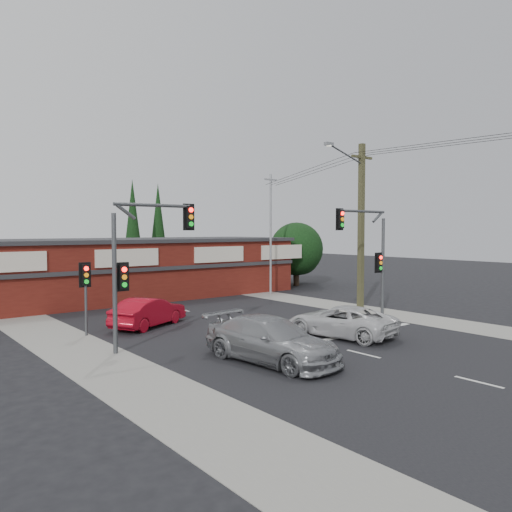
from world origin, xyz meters
TOP-DOWN VIEW (x-y plane):
  - ground at (0.00, 0.00)m, footprint 120.00×120.00m
  - road_strip at (0.00, 5.00)m, footprint 14.00×70.00m
  - verge_left at (-8.50, 5.00)m, footprint 3.00×70.00m
  - verge_right at (8.50, 5.00)m, footprint 3.00×70.00m
  - stop_line at (3.50, -1.50)m, footprint 6.50×0.35m
  - white_suv at (1.80, -1.38)m, footprint 3.25×5.43m
  - silver_suv at (-3.54, -2.74)m, footprint 2.99×5.87m
  - red_sedan at (-3.98, 6.19)m, footprint 4.70×3.43m
  - lane_dashes at (0.00, 0.47)m, footprint 0.12×38.54m
  - shop_building at (-0.99, 16.99)m, footprint 27.30×8.40m
  - tree_cluster at (14.69, 15.44)m, footprint 5.90×5.10m
  - conifer_near at (3.50, 24.00)m, footprint 1.80×1.80m
  - conifer_far at (7.00, 26.00)m, footprint 1.80×1.80m
  - traffic_mast_left at (-6.43, 2.00)m, footprint 3.77×0.27m
  - traffic_mast_right at (6.86, 1.00)m, footprint 3.96×0.27m
  - pedestal_signal at (-7.20, 6.01)m, footprint 0.55×0.27m
  - utility_pole at (8.36, 2.99)m, footprint 4.38×0.59m
  - steel_pole at (9.00, 12.00)m, footprint 1.20×0.16m
  - power_lines at (8.47, -2.47)m, footprint 2.01×29.00m

SIDE VIEW (x-z plane):
  - ground at x=0.00m, z-range 0.00..0.00m
  - road_strip at x=0.00m, z-range 0.00..0.01m
  - verge_left at x=-8.50m, z-range 0.00..0.02m
  - verge_right at x=8.50m, z-range 0.00..0.02m
  - stop_line at x=3.50m, z-range 0.01..0.02m
  - lane_dashes at x=0.00m, z-range 0.01..0.02m
  - white_suv at x=1.80m, z-range 0.00..1.41m
  - red_sedan at x=-3.98m, z-range 0.00..1.48m
  - silver_suv at x=-3.54m, z-range 0.00..1.63m
  - shop_building at x=-0.99m, z-range 0.02..4.25m
  - pedestal_signal at x=-7.20m, z-range 0.72..4.09m
  - tree_cluster at x=14.69m, z-range 0.15..5.65m
  - traffic_mast_left at x=-6.43m, z-range 0.94..6.92m
  - traffic_mast_right at x=6.86m, z-range 0.96..6.93m
  - steel_pole at x=9.00m, z-range 0.20..9.20m
  - utility_pole at x=8.36m, z-range 0.40..10.40m
  - conifer_near at x=3.50m, z-range 0.85..10.10m
  - conifer_far at x=7.00m, z-range 0.85..10.10m
  - power_lines at x=8.47m, z-range 8.43..9.65m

